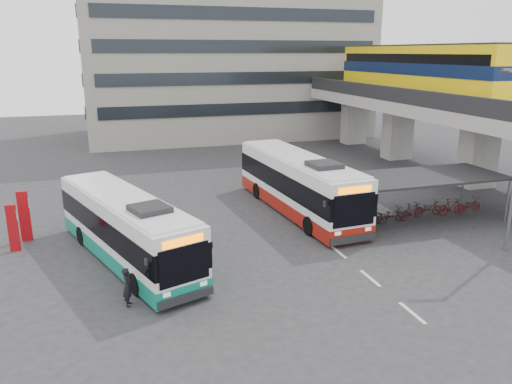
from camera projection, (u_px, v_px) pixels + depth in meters
name	position (u px, v px, depth m)	size (l,w,h in m)	color
ground	(289.00, 258.00, 22.86)	(120.00, 120.00, 0.00)	#28282B
viaduct	(430.00, 90.00, 38.89)	(8.00, 32.00, 9.68)	gray
bike_shelter	(413.00, 197.00, 27.67)	(10.00, 4.00, 2.54)	#595B60
office_block	(224.00, 19.00, 54.26)	(30.00, 15.00, 25.00)	gray
road_markings	(370.00, 278.00, 20.81)	(0.15, 7.60, 0.01)	beige
bus_main	(298.00, 184.00, 29.13)	(3.50, 12.23, 3.57)	white
bus_teal	(126.00, 228.00, 22.32)	(5.82, 11.11, 3.23)	white
pedestrian	(128.00, 287.00, 18.40)	(0.55, 0.36, 1.51)	black
sign_totem_mid	(13.00, 227.00, 23.37)	(0.50, 0.18, 2.29)	#9B090E
sign_totem_north	(24.00, 215.00, 24.63)	(0.56, 0.19, 2.56)	#9B090E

